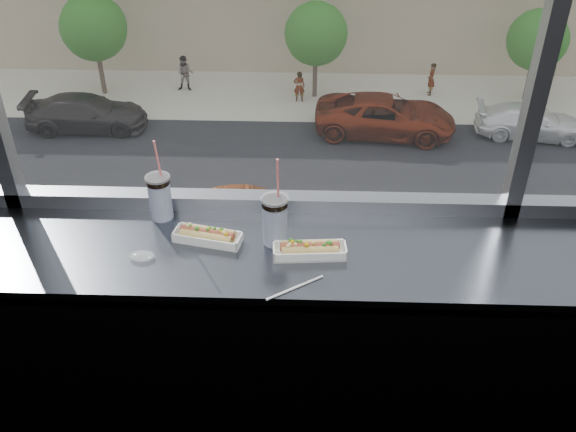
{
  "coord_description": "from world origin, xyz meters",
  "views": [
    {
      "loc": [
        0.19,
        -0.66,
        2.56
      ],
      "look_at": [
        0.12,
        1.23,
        1.25
      ],
      "focal_mm": 40.0,
      "sensor_mm": 36.0,
      "label": 1
    }
  ],
  "objects_px": {
    "car_near_c": "(250,210)",
    "pedestrian_c": "(432,76)",
    "car_far_c": "(532,117)",
    "car_near_d": "(564,220)",
    "hotdog_tray_left": "(208,235)",
    "pedestrian_b": "(299,83)",
    "hotdog_tray_right": "(310,249)",
    "loose_straw": "(295,288)",
    "soda_cup_left": "(160,195)",
    "car_far_a": "(85,107)",
    "car_far_b": "(386,110)",
    "tree_center": "(316,34)",
    "wrapper": "(142,256)",
    "tree_right": "(538,40)",
    "soda_cup_right": "(275,218)",
    "pedestrian_a": "(185,70)",
    "car_near_b": "(120,210)",
    "tree_left": "(94,28)"
  },
  "relations": [
    {
      "from": "car_near_c",
      "to": "pedestrian_c",
      "type": "bearing_deg",
      "value": -40.83
    },
    {
      "from": "car_far_c",
      "to": "car_near_d",
      "type": "bearing_deg",
      "value": 178.46
    },
    {
      "from": "car_near_d",
      "to": "car_near_c",
      "type": "bearing_deg",
      "value": 90.09
    },
    {
      "from": "hotdog_tray_left",
      "to": "pedestrian_b",
      "type": "distance_m",
      "value": 29.78
    },
    {
      "from": "hotdog_tray_right",
      "to": "car_near_c",
      "type": "distance_m",
      "value": 19.76
    },
    {
      "from": "loose_straw",
      "to": "car_near_c",
      "type": "relative_size",
      "value": 0.04
    },
    {
      "from": "soda_cup_left",
      "to": "pedestrian_c",
      "type": "xyz_separation_m",
      "value": [
        6.69,
        28.5,
        -11.19
      ]
    },
    {
      "from": "car_far_a",
      "to": "car_far_b",
      "type": "distance_m",
      "value": 13.49
    },
    {
      "from": "hotdog_tray_right",
      "to": "car_far_c",
      "type": "relative_size",
      "value": 0.05
    },
    {
      "from": "hotdog_tray_right",
      "to": "car_far_a",
      "type": "xyz_separation_m",
      "value": [
        -10.09,
        24.31,
        -11.02
      ]
    },
    {
      "from": "pedestrian_b",
      "to": "tree_center",
      "type": "distance_m",
      "value": 2.48
    },
    {
      "from": "wrapper",
      "to": "pedestrian_b",
      "type": "distance_m",
      "value": 29.88
    },
    {
      "from": "car_far_c",
      "to": "car_near_c",
      "type": "relative_size",
      "value": 0.86
    },
    {
      "from": "pedestrian_c",
      "to": "car_far_b",
      "type": "bearing_deg",
      "value": -31.38
    },
    {
      "from": "tree_right",
      "to": "soda_cup_left",
      "type": "bearing_deg",
      "value": -112.05
    },
    {
      "from": "soda_cup_left",
      "to": "loose_straw",
      "type": "xyz_separation_m",
      "value": [
        0.54,
        -0.41,
        -0.1
      ]
    },
    {
      "from": "soda_cup_right",
      "to": "loose_straw",
      "type": "distance_m",
      "value": 0.3
    },
    {
      "from": "car_far_b",
      "to": "pedestrian_b",
      "type": "height_order",
      "value": "car_far_b"
    },
    {
      "from": "soda_cup_left",
      "to": "wrapper",
      "type": "bearing_deg",
      "value": -94.64
    },
    {
      "from": "car_near_d",
      "to": "hotdog_tray_right",
      "type": "bearing_deg",
      "value": 151.86
    },
    {
      "from": "car_far_c",
      "to": "pedestrian_c",
      "type": "distance_m",
      "value": 5.82
    },
    {
      "from": "hotdog_tray_right",
      "to": "pedestrian_b",
      "type": "distance_m",
      "value": 29.85
    },
    {
      "from": "soda_cup_right",
      "to": "pedestrian_a",
      "type": "relative_size",
      "value": 0.17
    },
    {
      "from": "car_far_b",
      "to": "car_far_c",
      "type": "bearing_deg",
      "value": -84.39
    },
    {
      "from": "soda_cup_left",
      "to": "tree_right",
      "type": "xyz_separation_m",
      "value": [
        11.37,
        28.08,
        -9.13
      ]
    },
    {
      "from": "hotdog_tray_left",
      "to": "car_near_b",
      "type": "xyz_separation_m",
      "value": [
        -6.11,
        16.24,
        -11.09
      ]
    },
    {
      "from": "pedestrian_c",
      "to": "tree_right",
      "type": "height_order",
      "value": "tree_right"
    },
    {
      "from": "hotdog_tray_right",
      "to": "car_far_a",
      "type": "bearing_deg",
      "value": 108.18
    },
    {
      "from": "soda_cup_left",
      "to": "pedestrian_a",
      "type": "bearing_deg",
      "value": 101.37
    },
    {
      "from": "wrapper",
      "to": "car_near_d",
      "type": "distance_m",
      "value": 21.87
    },
    {
      "from": "hotdog_tray_right",
      "to": "soda_cup_right",
      "type": "height_order",
      "value": "soda_cup_right"
    },
    {
      "from": "car_near_d",
      "to": "car_near_c",
      "type": "xyz_separation_m",
      "value": [
        -10.74,
        0.0,
        0.15
      ]
    },
    {
      "from": "soda_cup_left",
      "to": "soda_cup_right",
      "type": "xyz_separation_m",
      "value": [
        0.46,
        -0.15,
        0.01
      ]
    },
    {
      "from": "soda_cup_left",
      "to": "car_far_b",
      "type": "relative_size",
      "value": 0.05
    },
    {
      "from": "pedestrian_c",
      "to": "pedestrian_a",
      "type": "bearing_deg",
      "value": -90.37
    },
    {
      "from": "car_near_d",
      "to": "car_far_c",
      "type": "xyz_separation_m",
      "value": [
        1.13,
        8.0,
        -0.01
      ]
    },
    {
      "from": "car_far_a",
      "to": "car_near_b",
      "type": "bearing_deg",
      "value": -158.11
    },
    {
      "from": "car_far_a",
      "to": "pedestrian_a",
      "type": "relative_size",
      "value": 2.89
    },
    {
      "from": "wrapper",
      "to": "tree_center",
      "type": "xyz_separation_m",
      "value": [
        0.87,
        28.35,
        -8.88
      ]
    },
    {
      "from": "loose_straw",
      "to": "tree_center",
      "type": "height_order",
      "value": "loose_straw"
    },
    {
      "from": "car_near_d",
      "to": "pedestrian_c",
      "type": "distance_m",
      "value": 12.7
    },
    {
      "from": "hotdog_tray_left",
      "to": "tree_left",
      "type": "distance_m",
      "value": 31.22
    },
    {
      "from": "car_far_c",
      "to": "car_far_b",
      "type": "relative_size",
      "value": 0.81
    },
    {
      "from": "loose_straw",
      "to": "car_near_c",
      "type": "distance_m",
      "value": 19.9
    },
    {
      "from": "hotdog_tray_right",
      "to": "pedestrian_c",
      "type": "relative_size",
      "value": 0.14
    },
    {
      "from": "hotdog_tray_left",
      "to": "pedestrian_a",
      "type": "relative_size",
      "value": 0.12
    },
    {
      "from": "car_far_a",
      "to": "tree_right",
      "type": "height_order",
      "value": "tree_right"
    },
    {
      "from": "pedestrian_b",
      "to": "pedestrian_c",
      "type": "bearing_deg",
      "value": -171.06
    },
    {
      "from": "car_far_b",
      "to": "tree_left",
      "type": "relative_size",
      "value": 1.38
    },
    {
      "from": "pedestrian_a",
      "to": "hotdog_tray_left",
      "type": "bearing_deg",
      "value": -78.3
    }
  ]
}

